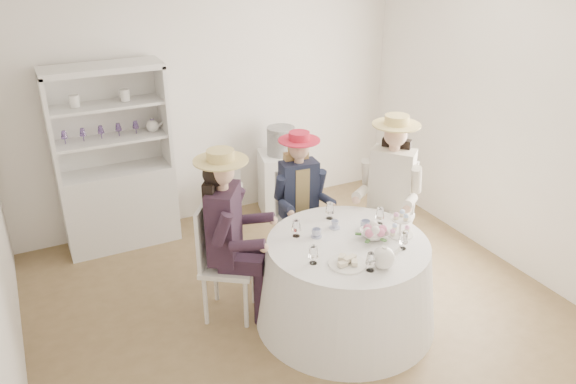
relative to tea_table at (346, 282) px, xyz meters
name	(u,v)px	position (x,y,z in m)	size (l,w,h in m)	color
ground	(293,300)	(-0.28, 0.44, -0.38)	(4.50, 4.50, 0.00)	brown
wall_back	(211,102)	(-0.28, 2.44, 0.97)	(4.50, 4.50, 0.00)	white
wall_front	(467,292)	(-0.28, -1.56, 0.97)	(4.50, 4.50, 0.00)	white
wall_right	(498,124)	(1.97, 0.44, 0.97)	(4.50, 4.50, 0.00)	white
tea_table	(346,282)	(0.00, 0.00, 0.00)	(1.53, 1.53, 0.77)	white
hutch	(117,184)	(-1.43, 2.21, 0.30)	(1.31, 0.88, 1.92)	silver
side_table	(281,183)	(0.40, 2.09, -0.01)	(0.48, 0.48, 0.74)	silver
hatbox	(281,141)	(0.40, 2.09, 0.52)	(0.32, 0.32, 0.32)	black
guest_left	(227,227)	(-0.85, 0.52, 0.49)	(0.66, 0.62, 1.54)	silver
guest_mid	(299,192)	(0.07, 0.99, 0.40)	(0.51, 0.53, 1.39)	silver
guest_right	(391,185)	(0.82, 0.56, 0.50)	(0.67, 0.65, 1.56)	silver
spare_chair	(224,189)	(-0.37, 1.92, 0.14)	(0.52, 0.52, 0.97)	silver
teacup_a	(316,233)	(-0.19, 0.20, 0.42)	(0.08, 0.08, 0.06)	white
teacup_b	(335,225)	(0.03, 0.26, 0.42)	(0.07, 0.07, 0.06)	white
teacup_c	(365,225)	(0.25, 0.13, 0.42)	(0.09, 0.09, 0.07)	white
flower_bowl	(374,235)	(0.23, -0.04, 0.41)	(0.23, 0.23, 0.06)	white
flower_arrangement	(373,231)	(0.19, -0.06, 0.48)	(0.19, 0.19, 0.07)	pink
table_teapot	(384,258)	(0.04, -0.43, 0.46)	(0.25, 0.18, 0.19)	white
sandwich_plate	(347,263)	(-0.18, -0.28, 0.40)	(0.29, 0.29, 0.06)	white
cupcake_stand	(400,227)	(0.45, -0.08, 0.46)	(0.22, 0.22, 0.21)	white
stemware_set	(349,234)	(0.00, 0.00, 0.46)	(0.90, 0.94, 0.15)	white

